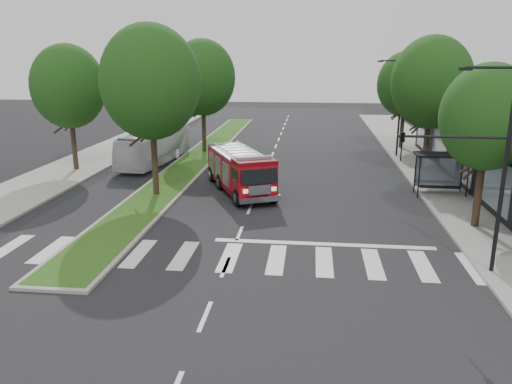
% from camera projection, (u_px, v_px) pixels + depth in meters
% --- Properties ---
extents(ground, '(140.00, 140.00, 0.00)m').
position_uv_depth(ground, '(240.00, 233.00, 24.11)').
color(ground, black).
rests_on(ground, ground).
extents(sidewalk_right, '(5.00, 80.00, 0.15)m').
position_uv_depth(sidewalk_right, '(452.00, 187.00, 32.33)').
color(sidewalk_right, gray).
rests_on(sidewalk_right, ground).
extents(sidewalk_left, '(5.00, 80.00, 0.15)m').
position_uv_depth(sidewalk_left, '(57.00, 176.00, 35.23)').
color(sidewalk_left, gray).
rests_on(sidewalk_left, ground).
extents(median, '(3.00, 50.00, 0.15)m').
position_uv_depth(median, '(200.00, 157.00, 41.98)').
color(median, gray).
rests_on(median, ground).
extents(bus_shelter, '(3.20, 1.60, 2.61)m').
position_uv_depth(bus_shelter, '(441.00, 163.00, 30.18)').
color(bus_shelter, black).
rests_on(bus_shelter, ground).
extents(tree_right_near, '(4.40, 4.40, 8.05)m').
position_uv_depth(tree_right_near, '(488.00, 117.00, 23.34)').
color(tree_right_near, black).
rests_on(tree_right_near, ground).
extents(tree_right_mid, '(5.60, 5.60, 9.72)m').
position_uv_depth(tree_right_mid, '(432.00, 83.00, 34.58)').
color(tree_right_mid, black).
rests_on(tree_right_mid, ground).
extents(tree_right_far, '(5.00, 5.00, 8.73)m').
position_uv_depth(tree_right_far, '(405.00, 84.00, 44.33)').
color(tree_right_far, black).
rests_on(tree_right_far, ground).
extents(tree_median_near, '(5.80, 5.80, 10.16)m').
position_uv_depth(tree_median_near, '(150.00, 82.00, 28.70)').
color(tree_median_near, black).
rests_on(tree_median_near, ground).
extents(tree_median_far, '(5.60, 5.60, 9.72)m').
position_uv_depth(tree_median_far, '(203.00, 78.00, 42.20)').
color(tree_median_far, black).
rests_on(tree_median_far, ground).
extents(tree_left_mid, '(5.20, 5.20, 9.16)m').
position_uv_depth(tree_left_mid, '(68.00, 87.00, 35.48)').
color(tree_left_mid, black).
rests_on(tree_left_mid, ground).
extents(streetlight_right_near, '(4.08, 0.22, 8.00)m').
position_uv_depth(streetlight_right_near, '(481.00, 157.00, 18.49)').
color(streetlight_right_near, black).
rests_on(streetlight_right_near, ground).
extents(streetlight_right_far, '(2.11, 0.20, 8.00)m').
position_uv_depth(streetlight_right_far, '(398.00, 104.00, 40.98)').
color(streetlight_right_far, black).
rests_on(streetlight_right_far, ground).
extents(fire_engine, '(5.51, 8.25, 2.77)m').
position_uv_depth(fire_engine, '(240.00, 171.00, 31.19)').
color(fire_engine, '#68050B').
rests_on(fire_engine, ground).
extents(city_bus, '(3.26, 10.13, 2.77)m').
position_uv_depth(city_bus, '(155.00, 146.00, 39.47)').
color(city_bus, silver).
rests_on(city_bus, ground).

